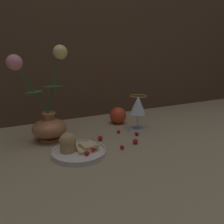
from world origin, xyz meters
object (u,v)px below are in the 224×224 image
vase (48,116)px  plate_with_pastries (76,149)px  wine_glass (138,107)px  apple_beside_vase (118,115)px

vase → plate_with_pastries: vase is taller
wine_glass → vase: bearing=173.5°
plate_with_pastries → wine_glass: bearing=21.0°
plate_with_pastries → wine_glass: wine_glass is taller
wine_glass → apple_beside_vase: size_ratio=1.63×
vase → wine_glass: 0.36m
plate_with_pastries → wine_glass: (0.31, 0.12, 0.08)m
vase → apple_beside_vase: vase is taller
plate_with_pastries → apple_beside_vase: size_ratio=1.96×
wine_glass → apple_beside_vase: 0.12m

